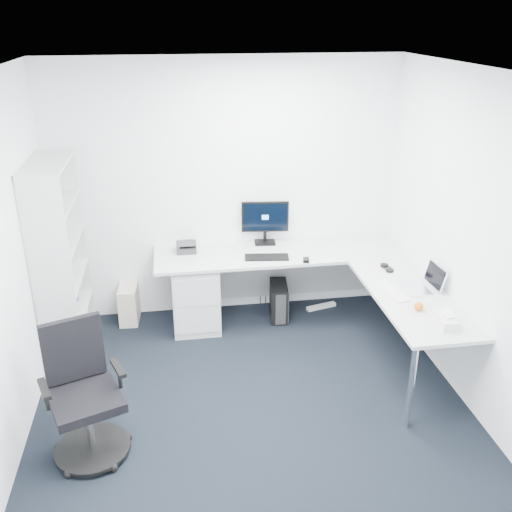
{
  "coord_description": "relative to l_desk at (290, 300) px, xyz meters",
  "views": [
    {
      "loc": [
        -0.57,
        -3.59,
        3.07
      ],
      "look_at": [
        0.15,
        1.05,
        1.05
      ],
      "focal_mm": 40.0,
      "sensor_mm": 36.0,
      "label": 1
    }
  ],
  "objects": [
    {
      "name": "ground",
      "position": [
        -0.55,
        -1.4,
        -0.39
      ],
      "size": [
        4.2,
        4.2,
        0.0
      ],
      "primitive_type": "plane",
      "color": "black"
    },
    {
      "name": "ceiling",
      "position": [
        -0.55,
        -1.4,
        2.31
      ],
      "size": [
        4.2,
        4.2,
        0.0
      ],
      "primitive_type": "plane",
      "color": "white"
    },
    {
      "name": "wall_back",
      "position": [
        -0.55,
        0.7,
        0.96
      ],
      "size": [
        3.6,
        0.02,
        2.7
      ],
      "primitive_type": "cube",
      "color": "white",
      "rests_on": "ground"
    },
    {
      "name": "wall_right",
      "position": [
        1.25,
        -1.4,
        0.96
      ],
      "size": [
        0.02,
        4.2,
        2.7
      ],
      "primitive_type": "cube",
      "color": "white",
      "rests_on": "ground"
    },
    {
      "name": "l_desk",
      "position": [
        0.0,
        0.0,
        0.0
      ],
      "size": [
        2.67,
        1.49,
        0.78
      ],
      "primitive_type": null,
      "color": "#B4B6B6",
      "rests_on": "ground"
    },
    {
      "name": "drawer_pedestal",
      "position": [
        -0.93,
        0.33,
        -0.02
      ],
      "size": [
        0.48,
        0.59,
        0.73
      ],
      "primitive_type": "cube",
      "color": "#B4B6B6",
      "rests_on": "ground"
    },
    {
      "name": "bookshelf",
      "position": [
        -2.17,
        0.05,
        0.55
      ],
      "size": [
        0.37,
        0.94,
        1.88
      ],
      "primitive_type": null,
      "color": "silver",
      "rests_on": "ground"
    },
    {
      "name": "task_chair",
      "position": [
        -1.82,
        -1.48,
        0.13
      ],
      "size": [
        0.75,
        0.75,
        1.04
      ],
      "primitive_type": null,
      "rotation": [
        0.0,
        0.0,
        0.36
      ],
      "color": "black",
      "rests_on": "ground"
    },
    {
      "name": "black_pc_tower",
      "position": [
        -0.04,
        0.37,
        -0.19
      ],
      "size": [
        0.22,
        0.42,
        0.39
      ],
      "primitive_type": "cube",
      "rotation": [
        0.0,
        0.0,
        -0.12
      ],
      "color": "black",
      "rests_on": "ground"
    },
    {
      "name": "beige_pc_tower",
      "position": [
        -1.63,
        0.57,
        -0.19
      ],
      "size": [
        0.22,
        0.43,
        0.4
      ],
      "primitive_type": "cube",
      "rotation": [
        0.0,
        0.0,
        -0.07
      ],
      "color": "beige",
      "rests_on": "ground"
    },
    {
      "name": "power_strip",
      "position": [
        0.47,
        0.48,
        -0.37
      ],
      "size": [
        0.35,
        0.15,
        0.04
      ],
      "primitive_type": "cube",
      "rotation": [
        0.0,
        0.0,
        0.26
      ],
      "color": "silver",
      "rests_on": "ground"
    },
    {
      "name": "monitor",
      "position": [
        -0.15,
        0.6,
        0.63
      ],
      "size": [
        0.51,
        0.21,
        0.48
      ],
      "primitive_type": null,
      "rotation": [
        0.0,
        0.0,
        -0.11
      ],
      "color": "black",
      "rests_on": "l_desk"
    },
    {
      "name": "black_keyboard",
      "position": [
        -0.2,
        0.2,
        0.4
      ],
      "size": [
        0.46,
        0.21,
        0.02
      ],
      "primitive_type": "cube",
      "rotation": [
        0.0,
        0.0,
        -0.12
      ],
      "color": "black",
      "rests_on": "l_desk"
    },
    {
      "name": "mouse",
      "position": [
        0.17,
        0.06,
        0.4
      ],
      "size": [
        0.08,
        0.11,
        0.03
      ],
      "primitive_type": "cube",
      "rotation": [
        0.0,
        0.0,
        -0.23
      ],
      "color": "black",
      "rests_on": "l_desk"
    },
    {
      "name": "desk_phone",
      "position": [
        -1.0,
        0.51,
        0.46
      ],
      "size": [
        0.21,
        0.21,
        0.14
      ],
      "primitive_type": null,
      "rotation": [
        0.0,
        0.0,
        -0.02
      ],
      "color": "#2A2B2D",
      "rests_on": "l_desk"
    },
    {
      "name": "laptop",
      "position": [
        0.98,
        -0.69,
        0.5
      ],
      "size": [
        0.34,
        0.33,
        0.23
      ],
      "primitive_type": null,
      "rotation": [
        0.0,
        0.0,
        0.05
      ],
      "color": "silver",
      "rests_on": "l_desk"
    },
    {
      "name": "white_keyboard",
      "position": [
        0.76,
        -0.71,
        0.4
      ],
      "size": [
        0.19,
        0.45,
        0.01
      ],
      "primitive_type": "cube",
      "rotation": [
        0.0,
        0.0,
        0.14
      ],
      "color": "silver",
      "rests_on": "l_desk"
    },
    {
      "name": "headphones",
      "position": [
        0.9,
        -0.24,
        0.41
      ],
      "size": [
        0.13,
        0.18,
        0.05
      ],
      "primitive_type": null,
      "rotation": [
        0.0,
        0.0,
        0.08
      ],
      "color": "black",
      "rests_on": "l_desk"
    },
    {
      "name": "orange_fruit",
      "position": [
        0.86,
        -1.07,
        0.43
      ],
      "size": [
        0.08,
        0.08,
        0.08
      ],
      "primitive_type": "sphere",
      "color": "#CF6212",
      "rests_on": "l_desk"
    },
    {
      "name": "tissue_box",
      "position": [
        0.97,
        -1.34,
        0.43
      ],
      "size": [
        0.15,
        0.24,
        0.08
      ],
      "primitive_type": "cube",
      "rotation": [
        0.0,
        0.0,
        -0.16
      ],
      "color": "silver",
      "rests_on": "l_desk"
    }
  ]
}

